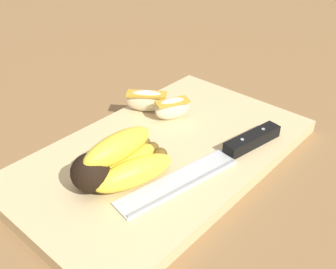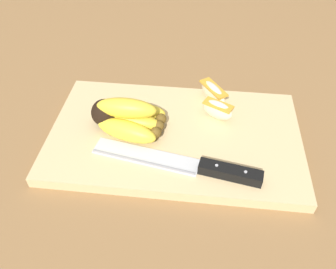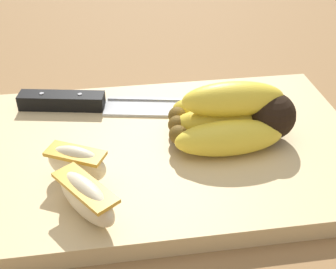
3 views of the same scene
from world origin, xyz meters
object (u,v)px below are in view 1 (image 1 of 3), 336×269
Objects in this scene: banana_bunch at (117,161)px; chefs_knife at (229,153)px; apple_wedge_near at (147,100)px; apple_wedge_middle at (172,108)px.

banana_bunch is 0.16m from chefs_knife.
chefs_knife is at bearing 148.26° from banana_bunch.
apple_wedge_near is at bearing -148.17° from banana_bunch.
banana_bunch is at bearing 15.79° from apple_wedge_middle.
banana_bunch is 0.48× the size of chefs_knife.
chefs_knife is (-0.13, 0.08, -0.02)m from banana_bunch.
apple_wedge_middle is (-0.01, 0.05, -0.00)m from apple_wedge_near.
apple_wedge_near reaches higher than chefs_knife.
apple_wedge_middle is at bearing -101.44° from chefs_knife.
banana_bunch is at bearing 31.83° from apple_wedge_near.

